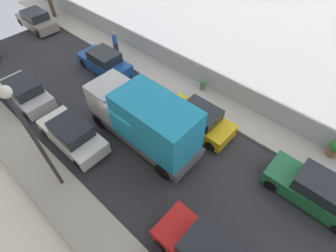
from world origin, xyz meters
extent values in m
plane|color=#2D2D33|center=(0.00, 0.00, 0.00)|extent=(32.00, 32.00, 0.00)
cube|color=#B7B2A8|center=(-5.00, 0.00, 0.07)|extent=(2.00, 44.00, 0.15)
cube|color=#B7B2A8|center=(5.00, 0.00, 0.07)|extent=(2.00, 44.00, 0.15)
cube|color=#1E2328|center=(-2.70, -7.08, 1.25)|extent=(1.56, 2.10, 0.64)
cylinder|color=black|center=(-3.48, -5.38, 0.32)|extent=(0.22, 0.64, 0.64)
cylinder|color=black|center=(-1.92, -5.38, 0.32)|extent=(0.22, 0.64, 0.64)
cube|color=white|center=(-2.70, 1.92, 0.55)|extent=(1.76, 4.20, 0.76)
cube|color=#1E2328|center=(-2.70, 1.77, 1.25)|extent=(1.56, 2.10, 0.64)
cylinder|color=black|center=(-3.48, 3.47, 0.32)|extent=(0.22, 0.64, 0.64)
cylinder|color=black|center=(-1.92, 3.47, 0.32)|extent=(0.22, 0.64, 0.64)
cylinder|color=black|center=(-3.48, 0.37, 0.32)|extent=(0.22, 0.64, 0.64)
cylinder|color=black|center=(-1.92, 0.37, 0.32)|extent=(0.22, 0.64, 0.64)
cube|color=silver|center=(-2.70, 7.04, 0.55)|extent=(1.76, 4.20, 0.76)
cube|color=#1E2328|center=(-2.70, 6.89, 1.25)|extent=(1.56, 2.10, 0.64)
cylinder|color=black|center=(-3.48, 8.59, 0.32)|extent=(0.22, 0.64, 0.64)
cylinder|color=black|center=(-1.92, 8.59, 0.32)|extent=(0.22, 0.64, 0.64)
cylinder|color=black|center=(-3.48, 5.49, 0.32)|extent=(0.22, 0.64, 0.64)
cylinder|color=black|center=(-1.92, 5.49, 0.32)|extent=(0.22, 0.64, 0.64)
cube|color=#1E6638|center=(2.70, -8.98, 0.55)|extent=(1.76, 4.20, 0.76)
cube|color=#1E2328|center=(2.70, -9.13, 1.25)|extent=(1.56, 2.10, 0.64)
cylinder|color=black|center=(1.92, -7.43, 0.32)|extent=(0.22, 0.64, 0.64)
cylinder|color=black|center=(3.48, -7.43, 0.32)|extent=(0.22, 0.64, 0.64)
cube|color=gold|center=(2.70, -2.40, 0.55)|extent=(1.76, 4.20, 0.76)
cube|color=#1E2328|center=(2.70, -2.55, 1.25)|extent=(1.56, 2.10, 0.64)
cylinder|color=black|center=(1.92, -0.85, 0.32)|extent=(0.22, 0.64, 0.64)
cylinder|color=black|center=(3.48, -0.85, 0.32)|extent=(0.22, 0.64, 0.64)
cylinder|color=black|center=(1.92, -3.95, 0.32)|extent=(0.22, 0.64, 0.64)
cylinder|color=black|center=(3.48, -3.95, 0.32)|extent=(0.22, 0.64, 0.64)
cube|color=#194799|center=(2.70, 5.95, 0.55)|extent=(1.76, 4.20, 0.76)
cube|color=#1E2328|center=(2.70, 5.80, 1.25)|extent=(1.56, 2.10, 0.64)
cylinder|color=black|center=(1.92, 7.50, 0.32)|extent=(0.22, 0.64, 0.64)
cylinder|color=black|center=(3.48, 7.50, 0.32)|extent=(0.22, 0.64, 0.64)
cylinder|color=black|center=(1.92, 4.40, 0.32)|extent=(0.22, 0.64, 0.64)
cylinder|color=black|center=(3.48, 4.40, 0.32)|extent=(0.22, 0.64, 0.64)
cube|color=gray|center=(2.70, 15.44, 0.55)|extent=(1.76, 4.20, 0.76)
cube|color=#1E2328|center=(2.70, 15.29, 1.25)|extent=(1.56, 2.10, 0.64)
cylinder|color=black|center=(1.92, 16.99, 0.32)|extent=(0.22, 0.64, 0.64)
cylinder|color=black|center=(3.48, 16.99, 0.32)|extent=(0.22, 0.64, 0.64)
cylinder|color=black|center=(1.92, 13.89, 0.32)|extent=(0.22, 0.64, 0.64)
cylinder|color=black|center=(3.48, 13.89, 0.32)|extent=(0.22, 0.64, 0.64)
cube|color=#4C4C51|center=(0.00, -0.79, 0.73)|extent=(2.20, 6.60, 0.50)
cube|color=#B7B7BC|center=(0.00, 1.61, 1.83)|extent=(2.10, 1.80, 1.70)
cube|color=#1E8CB7|center=(0.00, -1.79, 2.18)|extent=(2.24, 4.20, 2.40)
cylinder|color=black|center=(-0.98, 1.81, 0.48)|extent=(0.30, 0.96, 0.96)
cylinder|color=black|center=(0.98, 1.81, 0.48)|extent=(0.30, 0.96, 0.96)
cylinder|color=black|center=(-0.98, -3.19, 0.48)|extent=(0.30, 0.96, 0.96)
cylinder|color=black|center=(0.98, -3.19, 0.48)|extent=(0.30, 0.96, 0.96)
cylinder|color=#2D334C|center=(4.52, 6.97, 0.56)|extent=(0.18, 0.18, 0.82)
cylinder|color=#2D334C|center=(4.74, 6.97, 0.56)|extent=(0.18, 0.18, 0.82)
cylinder|color=#3359B2|center=(4.63, 6.97, 1.29)|extent=(0.36, 0.36, 0.64)
sphere|color=tan|center=(4.63, 6.97, 1.75)|extent=(0.24, 0.24, 0.24)
cylinder|color=brown|center=(5.75, -8.92, 0.37)|extent=(0.47, 0.47, 0.45)
sphere|color=#2D7233|center=(5.75, -8.92, 0.86)|extent=(0.64, 0.64, 0.64)
cylinder|color=slate|center=(5.56, -0.69, 0.32)|extent=(0.33, 0.33, 0.34)
sphere|color=#38843D|center=(5.56, -0.69, 0.64)|extent=(0.38, 0.38, 0.38)
cylinder|color=#333338|center=(-4.60, 0.20, 2.90)|extent=(0.16, 0.16, 5.50)
sphere|color=white|center=(-4.60, 0.20, 5.87)|extent=(0.44, 0.44, 0.44)
camera|label=1|loc=(-5.67, -7.68, 11.08)|focal=26.88mm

